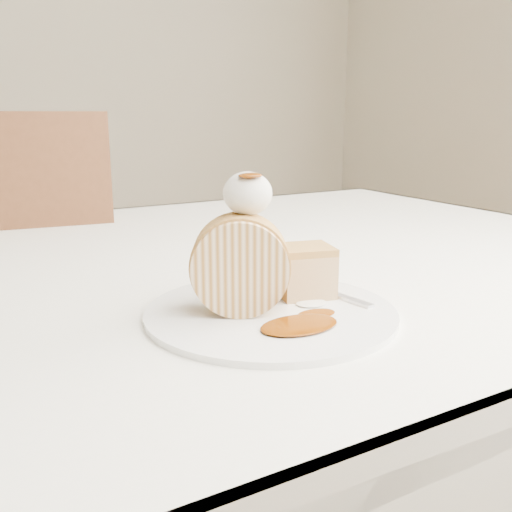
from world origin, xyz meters
TOP-DOWN VIEW (x-y plane):
  - table at (0.00, 0.20)m, footprint 1.40×0.90m
  - plate at (0.02, -0.03)m, footprint 0.29×0.29m
  - roulade_slice at (-0.01, -0.02)m, footprint 0.10×0.08m
  - cake_chunk at (0.07, -0.01)m, footprint 0.06×0.06m
  - whipped_cream at (0.01, -0.01)m, footprint 0.05×0.05m
  - caramel_drizzle at (0.00, -0.02)m, footprint 0.02×0.02m
  - caramel_pool at (0.02, -0.08)m, footprint 0.08×0.06m
  - fork at (0.10, -0.03)m, footprint 0.04×0.14m

SIDE VIEW (x-z plane):
  - table at x=0.00m, z-range 0.29..1.04m
  - plate at x=0.02m, z-range 0.75..0.76m
  - fork at x=0.10m, z-range 0.76..0.76m
  - caramel_pool at x=0.02m, z-range 0.76..0.76m
  - cake_chunk at x=0.07m, z-range 0.76..0.80m
  - roulade_slice at x=-0.01m, z-range 0.76..0.84m
  - whipped_cream at x=0.01m, z-range 0.84..0.88m
  - caramel_drizzle at x=0.00m, z-range 0.88..0.89m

